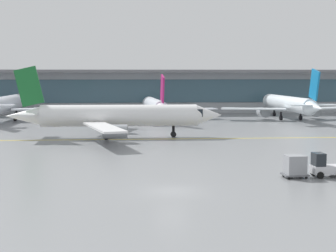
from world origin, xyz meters
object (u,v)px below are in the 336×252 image
Objects in this scene: gate_airplane_2 at (155,106)px; baggage_tug at (324,167)px; gate_airplane_3 at (288,104)px; gate_airplane_1 at (6,105)px; taxiing_regional_jet at (116,116)px; cargo_dolly_lead at (295,166)px.

gate_airplane_2 is 57.31m from baggage_tug.
gate_airplane_3 is at bearing 73.17° from baggage_tug.
baggage_tug is at bearing -172.66° from gate_airplane_2.
gate_airplane_1 is 11.31× the size of baggage_tug.
gate_airplane_2 is 9.90× the size of baggage_tug.
taxiing_regional_jet reaches higher than gate_airplane_3.
gate_airplane_2 is 12.15× the size of cargo_dolly_lead.
taxiing_regional_jet is (21.25, -27.77, -0.02)m from gate_airplane_1.
gate_airplane_3 is (53.72, -1.80, -0.09)m from gate_airplane_1.
taxiing_regional_jet is 32.88m from cargo_dolly_lead.
gate_airplane_2 is 25.76m from gate_airplane_3.
baggage_tug is (11.52, -56.11, -1.72)m from gate_airplane_2.
taxiing_regional_jet reaches higher than cargo_dolly_lead.
taxiing_regional_jet is (-32.48, -25.97, 0.07)m from gate_airplane_3.
baggage_tug is (39.53, -56.49, -2.09)m from gate_airplane_1.
gate_airplane_1 is 1.01× the size of taxiing_regional_jet.
gate_airplane_1 is 34.96m from taxiing_regional_jet.
gate_airplane_1 is 68.98m from baggage_tug.
taxiing_regional_jet is at bearing 161.88° from gate_airplane_2.
cargo_dolly_lead is (-16.79, -54.80, -1.84)m from gate_airplane_3.
gate_airplane_1 is at bearing 127.87° from taxiing_regional_jet.
gate_airplane_2 is 56.94m from cargo_dolly_lead.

